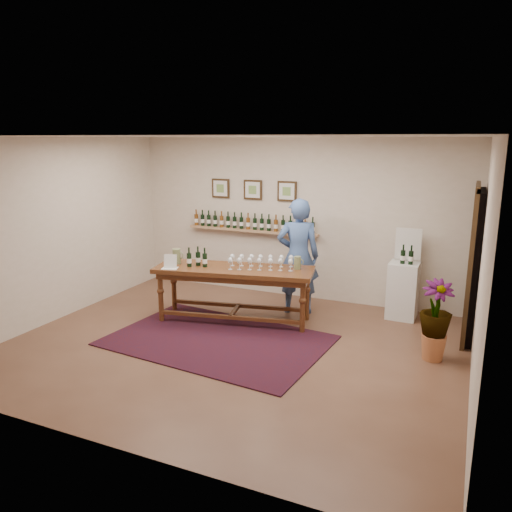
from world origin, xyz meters
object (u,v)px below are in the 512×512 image
at_px(display_pedestal, 403,290).
at_px(potted_plant, 435,320).
at_px(person, 298,256).
at_px(tasting_table, 234,276).

xyz_separation_m(display_pedestal, potted_plant, (0.59, -1.43, 0.08)).
relative_size(potted_plant, person, 0.49).
relative_size(tasting_table, display_pedestal, 2.82).
height_order(display_pedestal, person, person).
height_order(tasting_table, potted_plant, potted_plant).
bearing_deg(tasting_table, display_pedestal, 15.45).
bearing_deg(display_pedestal, potted_plant, -67.56).
xyz_separation_m(display_pedestal, person, (-1.61, -0.42, 0.49)).
distance_m(tasting_table, potted_plant, 2.97).
distance_m(potted_plant, person, 2.45).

